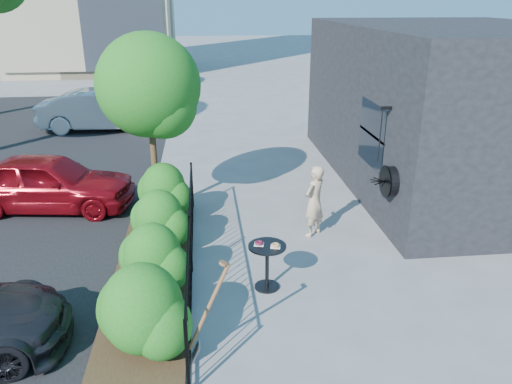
{
  "coord_description": "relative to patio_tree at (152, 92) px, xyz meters",
  "views": [
    {
      "loc": [
        -1.21,
        -7.95,
        4.61
      ],
      "look_at": [
        -0.25,
        0.74,
        1.2
      ],
      "focal_mm": 35.0,
      "sensor_mm": 36.0,
      "label": 1
    }
  ],
  "objects": [
    {
      "name": "ground",
      "position": [
        2.24,
        -2.76,
        -2.76
      ],
      "size": [
        120.0,
        120.0,
        0.0
      ],
      "primitive_type": "plane",
      "color": "gray",
      "rests_on": "ground"
    },
    {
      "name": "shop_building",
      "position": [
        7.73,
        1.74,
        -0.76
      ],
      "size": [
        6.22,
        9.0,
        4.0
      ],
      "color": "black",
      "rests_on": "ground"
    },
    {
      "name": "fence",
      "position": [
        0.74,
        -2.76,
        -2.2
      ],
      "size": [
        0.05,
        6.05,
        1.1
      ],
      "color": "black",
      "rests_on": "ground"
    },
    {
      "name": "planting_bed",
      "position": [
        0.04,
        -2.76,
        -2.72
      ],
      "size": [
        1.3,
        6.0,
        0.08
      ],
      "primitive_type": "cube",
      "color": "#382616",
      "rests_on": "ground"
    },
    {
      "name": "shrubs",
      "position": [
        0.14,
        -2.66,
        -2.06
      ],
      "size": [
        1.1,
        5.6,
        1.24
      ],
      "color": "#236216",
      "rests_on": "ground"
    },
    {
      "name": "patio_tree",
      "position": [
        0.0,
        0.0,
        0.0
      ],
      "size": [
        2.2,
        2.2,
        3.94
      ],
      "color": "#3F2B19",
      "rests_on": "ground"
    },
    {
      "name": "cafe_table",
      "position": [
        2.02,
        -3.43,
        -2.21
      ],
      "size": [
        0.64,
        0.64,
        0.85
      ],
      "rotation": [
        0.0,
        0.0,
        -0.21
      ],
      "color": "black",
      "rests_on": "ground"
    },
    {
      "name": "woman",
      "position": [
        3.23,
        -1.51,
        -2.01
      ],
      "size": [
        0.65,
        0.64,
        1.5
      ],
      "primitive_type": "imported",
      "rotation": [
        0.0,
        0.0,
        3.89
      ],
      "color": "tan",
      "rests_on": "ground"
    },
    {
      "name": "shovel",
      "position": [
        0.98,
        -5.13,
        -2.09
      ],
      "size": [
        0.6,
        0.2,
        1.53
      ],
      "color": "brown",
      "rests_on": "ground"
    },
    {
      "name": "car_red",
      "position": [
        -2.55,
        0.51,
        -2.11
      ],
      "size": [
        4.03,
        2.05,
        1.31
      ],
      "primitive_type": "imported",
      "rotation": [
        0.0,
        0.0,
        1.44
      ],
      "color": "maroon",
      "rests_on": "ground"
    },
    {
      "name": "car_silver",
      "position": [
        -2.64,
        8.02,
        -2.03
      ],
      "size": [
        4.51,
        1.69,
        1.47
      ],
      "primitive_type": "imported",
      "rotation": [
        0.0,
        0.0,
        1.54
      ],
      "color": "#B1B1B6",
      "rests_on": "ground"
    }
  ]
}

